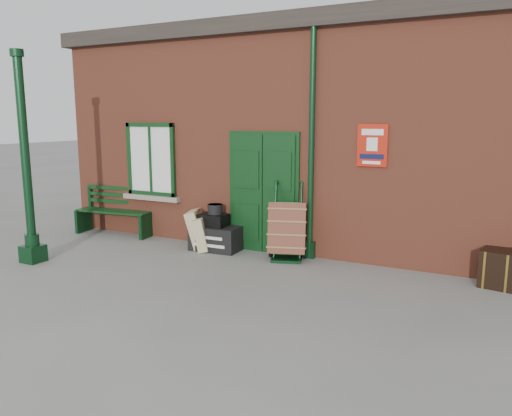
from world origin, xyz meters
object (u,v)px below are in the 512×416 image
Objects in this scene: houdini_trunk at (216,238)px; dark_trunk at (510,270)px; bench at (116,210)px; porter_trolley at (288,230)px.

houdini_trunk is 5.03m from dark_trunk.
bench is 4.10m from porter_trolley.
houdini_trunk is (2.65, -0.20, -0.30)m from bench.
porter_trolley is at bearing 1.26° from houdini_trunk.
houdini_trunk is 1.48m from porter_trolley.
porter_trolley is 3.58m from dark_trunk.
porter_trolley reaches higher than houdini_trunk.
dark_trunk is at bearing -6.56° from bench.
porter_trolley is at bearing -169.68° from dark_trunk.
bench is 2.67m from houdini_trunk.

